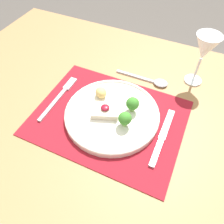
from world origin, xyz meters
TOP-DOWN VIEW (x-y plane):
  - ground_plane at (0.00, 0.00)m, footprint 8.00×8.00m
  - dining_table at (0.00, 0.00)m, footprint 1.34×0.99m
  - placemat at (0.00, 0.00)m, footprint 0.46×0.35m
  - dinner_plate at (0.01, 0.01)m, footprint 0.30×0.30m
  - fork at (-0.19, 0.02)m, footprint 0.02×0.21m
  - knife at (0.17, -0.01)m, footprint 0.02×0.21m
  - spoon at (0.08, 0.21)m, footprint 0.20×0.04m
  - wine_glass_near at (0.21, 0.28)m, footprint 0.08×0.08m

SIDE VIEW (x-z plane):
  - ground_plane at x=0.00m, z-range 0.00..0.00m
  - dining_table at x=0.00m, z-range 0.28..1.02m
  - placemat at x=0.00m, z-range 0.74..0.74m
  - spoon at x=0.08m, z-range 0.74..0.75m
  - knife at x=0.17m, z-range 0.74..0.75m
  - fork at x=-0.19m, z-range 0.74..0.75m
  - dinner_plate at x=0.01m, z-range 0.72..0.79m
  - wine_glass_near at x=0.21m, z-range 0.78..0.97m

